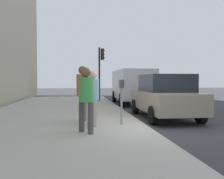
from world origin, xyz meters
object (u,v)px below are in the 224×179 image
parking_meter (121,92)px  pedestrian_bystander (86,95)px  parked_van_far (132,85)px  pedestrian_at_meter (93,94)px  parked_sedan_near (164,96)px  parking_officer (83,89)px  traffic_signal (101,65)px

parking_meter → pedestrian_bystander: size_ratio=0.82×
pedestrian_bystander → parked_van_far: size_ratio=0.33×
pedestrian_at_meter → parked_sedan_near: (2.06, -3.00, -0.23)m
pedestrian_bystander → parked_van_far: bearing=33.5°
parking_officer → traffic_signal: bearing=97.9°
pedestrian_at_meter → parked_sedan_near: pedestrian_at_meter is taller
pedestrian_at_meter → traffic_signal: (9.14, -1.05, 1.45)m
parking_officer → parked_sedan_near: (1.42, -3.30, -0.37)m
pedestrian_at_meter → parked_sedan_near: size_ratio=0.38×
traffic_signal → parking_officer: bearing=170.9°
parking_officer → pedestrian_at_meter: bearing=-47.3°
parking_officer → parking_meter: bearing=-5.1°
parking_meter → parked_van_far: 8.28m
parking_meter → traffic_signal: bearing=-1.0°
parking_meter → parked_sedan_near: bearing=-47.6°
pedestrian_bystander → traffic_signal: size_ratio=0.48×
parking_meter → parking_officer: (0.49, 1.21, 0.10)m
pedestrian_bystander → parking_meter: bearing=8.3°
parking_meter → parking_officer: 1.31m
pedestrian_at_meter → parking_officer: bearing=112.8°
parked_van_far → traffic_signal: traffic_signal is taller
pedestrian_bystander → parked_van_far: 9.74m
parking_officer → traffic_signal: traffic_signal is taller
parking_officer → parked_van_far: parked_van_far is taller
traffic_signal → pedestrian_at_meter: bearing=173.4°
pedestrian_at_meter → pedestrian_bystander: bearing=-106.7°
pedestrian_at_meter → traffic_signal: traffic_signal is taller
parking_officer → parked_sedan_near: size_ratio=0.42×
pedestrian_at_meter → parking_meter: bearing=6.4°
pedestrian_at_meter → parking_officer: parking_officer is taller
parked_van_far → pedestrian_bystander: bearing=160.5°
pedestrian_at_meter → parked_sedan_near: bearing=31.6°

